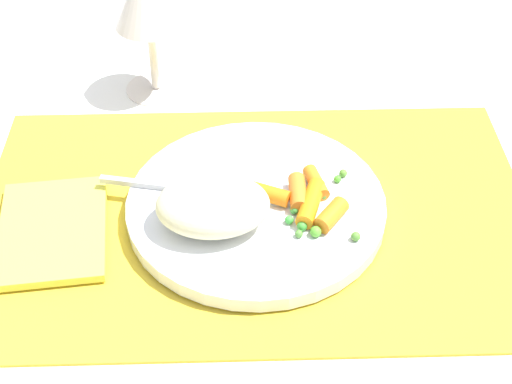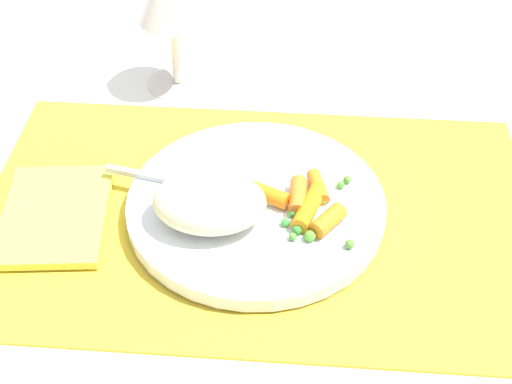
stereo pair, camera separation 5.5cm
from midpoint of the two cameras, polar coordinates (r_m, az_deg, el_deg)
name	(u,v)px [view 1 (the left image)]	position (r m, az deg, el deg)	size (l,w,h in m)	color
ground_plane	(256,216)	(0.70, -2.24, -1.93)	(2.40, 2.40, 0.00)	white
placemat	(256,214)	(0.70, -2.24, -1.76)	(0.51, 0.32, 0.01)	gold
plate	(256,206)	(0.69, -2.27, -1.14)	(0.24, 0.24, 0.01)	white
rice_mound	(213,205)	(0.65, -5.69, -1.09)	(0.10, 0.07, 0.04)	beige
carrot_portion	(304,197)	(0.68, 1.35, -0.49)	(0.09, 0.08, 0.02)	orange
pea_scatter	(308,213)	(0.67, 1.62, -1.71)	(0.10, 0.09, 0.01)	#59B731
fork	(220,193)	(0.69, -5.03, -0.18)	(0.19, 0.05, 0.01)	#B9B9B9
napkin	(53,230)	(0.70, -17.33, -2.87)	(0.09, 0.13, 0.01)	#EAE54C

